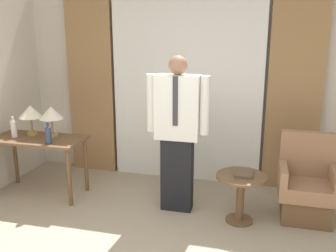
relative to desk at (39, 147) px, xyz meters
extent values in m
cube|color=beige|center=(1.68, 1.12, 0.71)|extent=(10.00, 0.06, 2.70)
cube|color=white|center=(1.68, 0.99, 0.65)|extent=(2.05, 0.06, 2.58)
cube|color=#997047|center=(0.28, 0.99, 0.65)|extent=(0.68, 0.06, 2.58)
cube|color=#997047|center=(3.09, 0.99, 0.65)|extent=(0.68, 0.06, 2.58)
cube|color=brown|center=(0.00, 0.00, 0.10)|extent=(1.17, 0.56, 0.03)
cylinder|color=brown|center=(0.53, -0.22, -0.28)|extent=(0.05, 0.05, 0.72)
cylinder|color=brown|center=(-0.53, 0.22, -0.28)|extent=(0.05, 0.05, 0.72)
cylinder|color=brown|center=(0.53, 0.22, -0.28)|extent=(0.05, 0.05, 0.72)
cylinder|color=#9E7F47|center=(-0.15, 0.11, 0.14)|extent=(0.14, 0.14, 0.04)
cylinder|color=#9E7F47|center=(-0.15, 0.11, 0.25)|extent=(0.02, 0.02, 0.19)
cone|color=beige|center=(-0.15, 0.11, 0.43)|extent=(0.30, 0.30, 0.16)
cylinder|color=#9E7F47|center=(0.15, 0.11, 0.14)|extent=(0.14, 0.14, 0.04)
cylinder|color=#9E7F47|center=(0.15, 0.11, 0.25)|extent=(0.02, 0.02, 0.19)
cone|color=beige|center=(0.15, 0.11, 0.43)|extent=(0.30, 0.30, 0.16)
cylinder|color=silver|center=(-0.31, -0.03, 0.22)|extent=(0.07, 0.07, 0.21)
cylinder|color=silver|center=(-0.31, -0.03, 0.35)|extent=(0.03, 0.03, 0.06)
cylinder|color=#2D3851|center=(0.26, -0.17, 0.22)|extent=(0.08, 0.08, 0.21)
cylinder|color=#2D3851|center=(0.26, -0.17, 0.35)|extent=(0.03, 0.03, 0.06)
cube|color=black|center=(1.79, 0.03, -0.20)|extent=(0.36, 0.19, 0.87)
cube|color=white|center=(1.79, 0.03, 0.59)|extent=(0.50, 0.22, 0.72)
cube|color=#333338|center=(1.79, -0.09, 0.69)|extent=(0.06, 0.01, 0.54)
cylinder|color=white|center=(1.48, 0.03, 0.63)|extent=(0.11, 0.11, 0.65)
cylinder|color=white|center=(2.09, 0.03, 0.63)|extent=(0.11, 0.11, 0.65)
sphere|color=#936B51|center=(1.79, 0.03, 1.06)|extent=(0.21, 0.21, 0.21)
cube|color=brown|center=(3.24, 0.12, -0.49)|extent=(0.52, 0.45, 0.29)
cube|color=#936B4C|center=(3.24, 0.12, -0.27)|extent=(0.62, 0.53, 0.16)
cube|color=#936B4C|center=(3.24, 0.35, 0.07)|extent=(0.62, 0.10, 0.52)
cube|color=#936B4C|center=(2.97, 0.12, -0.10)|extent=(0.08, 0.53, 0.18)
cube|color=#936B4C|center=(3.51, 0.12, -0.10)|extent=(0.08, 0.53, 0.18)
cylinder|color=brown|center=(2.53, -0.10, -0.62)|extent=(0.30, 0.30, 0.02)
cylinder|color=brown|center=(2.53, -0.10, -0.38)|extent=(0.09, 0.09, 0.52)
cylinder|color=brown|center=(2.53, -0.10, -0.10)|extent=(0.55, 0.55, 0.02)
cube|color=brown|center=(2.55, -0.07, -0.08)|extent=(0.20, 0.24, 0.03)
camera|label=1|loc=(2.69, -3.94, 1.46)|focal=40.00mm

